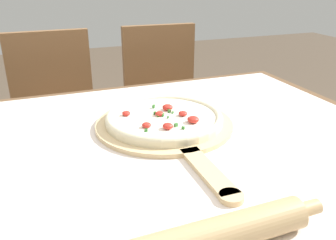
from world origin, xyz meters
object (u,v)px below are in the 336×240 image
Objects in this scene: chair_left at (57,115)px; pizza at (164,118)px; pizza_peel at (167,127)px; chair_right at (164,101)px; rolling_pin at (213,236)px.

pizza is at bearing -72.12° from chair_left.
pizza_peel is 0.87m from chair_left.
pizza is 0.36× the size of chair_left.
pizza reaches higher than pizza_peel.
pizza is 0.86m from chair_right.
rolling_pin is at bearing -104.41° from chair_right.
pizza_peel is 0.03m from pizza.
pizza_peel is 0.47m from rolling_pin.
rolling_pin is 1.29m from chair_left.
chair_right reaches higher than pizza.
pizza is at bearing -107.74° from chair_right.
pizza is 0.80× the size of rolling_pin.
pizza is (0.00, 0.02, 0.02)m from pizza_peel.
chair_right reaches higher than pizza_peel.
chair_left is 1.00× the size of chair_right.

